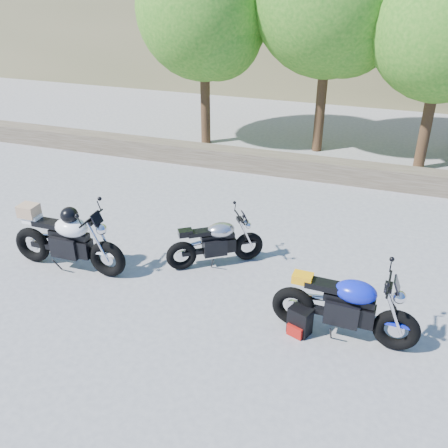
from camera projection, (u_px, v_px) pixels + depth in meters
The scene contains 7 objects.
ground at pixel (194, 287), 8.43m from camera, with size 90.00×90.00×0.00m, color slate.
stone_wall at pixel (273, 163), 12.91m from camera, with size 22.00×0.55×0.50m, color #4F4434.
tree_decid_left at pixel (207, 14), 13.39m from camera, with size 3.67×3.67×5.62m.
silver_bike at pixel (216, 243), 8.88m from camera, with size 1.56×1.13×0.90m.
white_bike at pixel (67, 239), 8.69m from camera, with size 2.22×0.70×1.23m.
blue_bike at pixel (346, 307), 7.10m from camera, with size 2.13×0.68×1.07m.
backpack at pixel (300, 321), 7.31m from camera, with size 0.38×0.36×0.43m.
Camera 1 is at (2.74, -6.41, 4.88)m, focal length 40.00 mm.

